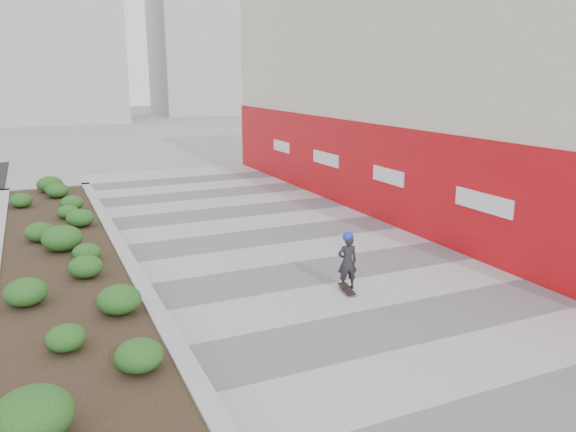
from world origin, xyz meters
name	(u,v)px	position (x,y,z in m)	size (l,w,h in m)	color
ground	(466,370)	(0.00, 0.00, 0.00)	(160.00, 160.00, 0.00)	gray
walkway	(364,302)	(0.00, 3.00, 0.01)	(8.00, 36.00, 0.01)	#A8A8AD
building	(451,91)	(6.98, 8.98, 3.98)	(6.04, 24.08, 8.00)	beige
planter	(61,261)	(-5.50, 7.00, 0.42)	(3.00, 18.00, 0.90)	#9E9EA0
distant_bldg_north_l	(27,14)	(-5.00, 55.00, 10.00)	(16.00, 12.00, 20.00)	#ADAAA3
distant_bldg_north_r	(214,8)	(15.00, 60.00, 12.00)	(14.00, 10.00, 24.00)	#ADAAA3
manhole_cover	(384,298)	(0.50, 3.00, 0.00)	(0.44, 0.44, 0.01)	#595654
skateboarder	(347,261)	(-0.04, 3.63, 0.68)	(0.47, 0.75, 1.33)	beige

